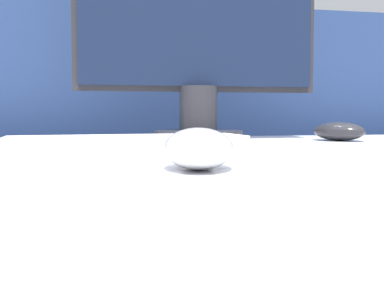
{
  "coord_description": "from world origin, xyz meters",
  "views": [
    {
      "loc": [
        -0.15,
        -0.54,
        0.77
      ],
      "look_at": [
        -0.06,
        -0.07,
        0.74
      ],
      "focal_mm": 42.0,
      "sensor_mm": 36.0,
      "label": 1
    }
  ],
  "objects_px": {
    "computer_mouse_near": "(198,148)",
    "monitor": "(198,29)",
    "computer_mouse_far": "(339,131)",
    "keyboard": "(128,144)"
  },
  "relations": [
    {
      "from": "computer_mouse_near",
      "to": "keyboard",
      "type": "height_order",
      "value": "computer_mouse_near"
    },
    {
      "from": "computer_mouse_far",
      "to": "computer_mouse_near",
      "type": "bearing_deg",
      "value": -166.25
    },
    {
      "from": "computer_mouse_near",
      "to": "monitor",
      "type": "relative_size",
      "value": 0.23
    },
    {
      "from": "computer_mouse_near",
      "to": "monitor",
      "type": "xyz_separation_m",
      "value": [
        0.11,
        0.52,
        0.22
      ]
    },
    {
      "from": "computer_mouse_near",
      "to": "computer_mouse_far",
      "type": "height_order",
      "value": "computer_mouse_near"
    },
    {
      "from": "computer_mouse_near",
      "to": "monitor",
      "type": "bearing_deg",
      "value": 87.41
    },
    {
      "from": "computer_mouse_near",
      "to": "monitor",
      "type": "distance_m",
      "value": 0.57
    },
    {
      "from": "keyboard",
      "to": "monitor",
      "type": "relative_size",
      "value": 0.7
    },
    {
      "from": "computer_mouse_near",
      "to": "keyboard",
      "type": "distance_m",
      "value": 0.23
    },
    {
      "from": "computer_mouse_far",
      "to": "monitor",
      "type": "bearing_deg",
      "value": 126.69
    }
  ]
}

